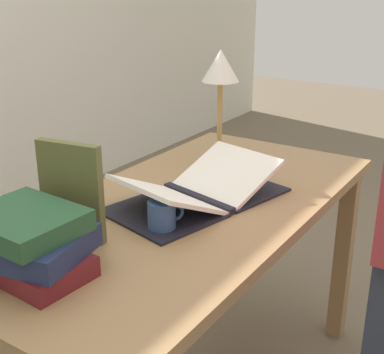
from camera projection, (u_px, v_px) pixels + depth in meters
name	position (u px, v px, depth m)	size (l,w,h in m)	color
reading_desk	(186.00, 235.00, 1.62)	(1.42, 0.69, 0.75)	#937047
open_book	(198.00, 191.00, 1.59)	(0.59, 0.40, 0.11)	black
book_stack_tall	(27.00, 242.00, 1.19)	(0.25, 0.30, 0.15)	maroon
book_standing_upright	(71.00, 192.00, 1.33)	(0.05, 0.18, 0.26)	brown
reading_lamp	(220.00, 80.00, 1.82)	(0.13, 0.13, 0.40)	tan
coffee_mug	(162.00, 216.00, 1.41)	(0.10, 0.07, 0.08)	#335184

